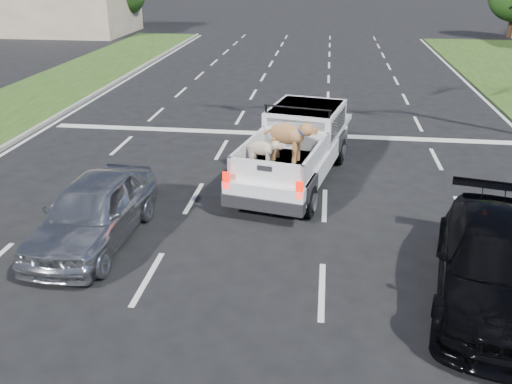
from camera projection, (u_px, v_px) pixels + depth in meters
The scene contains 6 objects.
ground at pixel (233, 285), 10.72m from camera, with size 160.00×160.00×0.00m, color black.
road_markings at pixel (269, 167), 16.68m from camera, with size 17.75×60.00×0.01m.
building_left at pixel (68, 6), 44.93m from camera, with size 10.00×8.00×4.40m, color beige.
pickup_truck at pixel (296, 146), 15.41m from camera, with size 3.16×6.02×2.15m.
silver_sedan at pixel (93, 211), 12.09m from camera, with size 1.76×4.38×1.49m, color #B0B3B7.
black_coupe at pixel (495, 264), 10.02m from camera, with size 2.07×5.10×1.48m, color black.
Camera 1 is at (1.62, -8.96, 5.97)m, focal length 38.00 mm.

